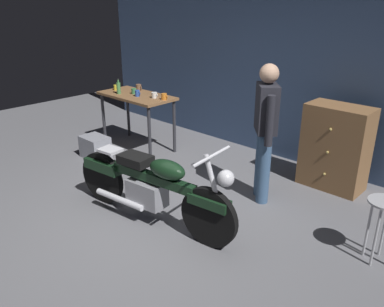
{
  "coord_description": "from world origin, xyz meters",
  "views": [
    {
      "loc": [
        2.89,
        -2.39,
        2.35
      ],
      "look_at": [
        -0.02,
        0.7,
        0.65
      ],
      "focal_mm": 36.59,
      "sensor_mm": 36.0,
      "label": 1
    }
  ],
  "objects_px": {
    "mug_orange_travel": "(164,97)",
    "bottle": "(119,88)",
    "motorcycle": "(151,185)",
    "mug_white_ceramic": "(154,95)",
    "mug_blue_enamel": "(137,93)",
    "mug_green_speckled": "(134,91)",
    "storage_bin": "(95,147)",
    "shop_stool": "(384,215)",
    "mug_brown_stoneware": "(139,88)",
    "wooden_dresser": "(335,147)",
    "person_standing": "(265,128)",
    "mug_yellow_tall": "(116,87)"
  },
  "relations": [
    {
      "from": "wooden_dresser",
      "to": "mug_orange_travel",
      "type": "relative_size",
      "value": 9.15
    },
    {
      "from": "mug_yellow_tall",
      "to": "storage_bin",
      "type": "bearing_deg",
      "value": -63.96
    },
    {
      "from": "mug_blue_enamel",
      "to": "bottle",
      "type": "distance_m",
      "value": 0.37
    },
    {
      "from": "shop_stool",
      "to": "mug_brown_stoneware",
      "type": "xyz_separation_m",
      "value": [
        -4.19,
        0.6,
        0.46
      ]
    },
    {
      "from": "shop_stool",
      "to": "mug_white_ceramic",
      "type": "relative_size",
      "value": 5.4
    },
    {
      "from": "mug_brown_stoneware",
      "to": "bottle",
      "type": "xyz_separation_m",
      "value": [
        -0.07,
        -0.35,
        0.04
      ]
    },
    {
      "from": "motorcycle",
      "to": "mug_white_ceramic",
      "type": "height_order",
      "value": "motorcycle"
    },
    {
      "from": "person_standing",
      "to": "mug_orange_travel",
      "type": "height_order",
      "value": "person_standing"
    },
    {
      "from": "storage_bin",
      "to": "mug_blue_enamel",
      "type": "xyz_separation_m",
      "value": [
        0.26,
        0.69,
        0.78
      ]
    },
    {
      "from": "wooden_dresser",
      "to": "storage_bin",
      "type": "height_order",
      "value": "wooden_dresser"
    },
    {
      "from": "shop_stool",
      "to": "mug_yellow_tall",
      "type": "xyz_separation_m",
      "value": [
        -4.52,
        0.37,
        0.44
      ]
    },
    {
      "from": "mug_white_ceramic",
      "to": "mug_orange_travel",
      "type": "height_order",
      "value": "mug_orange_travel"
    },
    {
      "from": "person_standing",
      "to": "wooden_dresser",
      "type": "relative_size",
      "value": 1.52
    },
    {
      "from": "mug_yellow_tall",
      "to": "mug_white_ceramic",
      "type": "bearing_deg",
      "value": 4.53
    },
    {
      "from": "person_standing",
      "to": "mug_yellow_tall",
      "type": "height_order",
      "value": "person_standing"
    },
    {
      "from": "storage_bin",
      "to": "mug_orange_travel",
      "type": "bearing_deg",
      "value": 49.07
    },
    {
      "from": "wooden_dresser",
      "to": "mug_yellow_tall",
      "type": "xyz_separation_m",
      "value": [
        -3.49,
        -0.84,
        0.39
      ]
    },
    {
      "from": "mug_white_ceramic",
      "to": "wooden_dresser",
      "type": "bearing_deg",
      "value": 16.54
    },
    {
      "from": "wooden_dresser",
      "to": "mug_yellow_tall",
      "type": "relative_size",
      "value": 10.7
    },
    {
      "from": "mug_yellow_tall",
      "to": "mug_white_ceramic",
      "type": "distance_m",
      "value": 0.89
    },
    {
      "from": "mug_orange_travel",
      "to": "bottle",
      "type": "distance_m",
      "value": 0.85
    },
    {
      "from": "motorcycle",
      "to": "mug_brown_stoneware",
      "type": "distance_m",
      "value": 2.69
    },
    {
      "from": "shop_stool",
      "to": "mug_orange_travel",
      "type": "distance_m",
      "value": 3.5
    },
    {
      "from": "mug_yellow_tall",
      "to": "bottle",
      "type": "xyz_separation_m",
      "value": [
        0.26,
        -0.13,
        0.05
      ]
    },
    {
      "from": "mug_orange_travel",
      "to": "person_standing",
      "type": "bearing_deg",
      "value": -5.29
    },
    {
      "from": "shop_stool",
      "to": "mug_white_ceramic",
      "type": "bearing_deg",
      "value": 173.01
    },
    {
      "from": "mug_white_ceramic",
      "to": "mug_orange_travel",
      "type": "xyz_separation_m",
      "value": [
        0.18,
        0.03,
        0.0
      ]
    },
    {
      "from": "mug_green_speckled",
      "to": "bottle",
      "type": "xyz_separation_m",
      "value": [
        -0.18,
        -0.17,
        0.05
      ]
    },
    {
      "from": "storage_bin",
      "to": "mug_yellow_tall",
      "type": "distance_m",
      "value": 1.12
    },
    {
      "from": "shop_stool",
      "to": "storage_bin",
      "type": "xyz_separation_m",
      "value": [
        -4.16,
        -0.35,
        -0.33
      ]
    },
    {
      "from": "mug_yellow_tall",
      "to": "mug_brown_stoneware",
      "type": "xyz_separation_m",
      "value": [
        0.33,
        0.22,
        0.01
      ]
    },
    {
      "from": "mug_orange_travel",
      "to": "bottle",
      "type": "xyz_separation_m",
      "value": [
        -0.82,
        -0.24,
        0.05
      ]
    },
    {
      "from": "shop_stool",
      "to": "mug_brown_stoneware",
      "type": "bearing_deg",
      "value": 171.9
    },
    {
      "from": "wooden_dresser",
      "to": "mug_brown_stoneware",
      "type": "bearing_deg",
      "value": -168.88
    },
    {
      "from": "mug_blue_enamel",
      "to": "mug_green_speckled",
      "type": "relative_size",
      "value": 0.94
    },
    {
      "from": "shop_stool",
      "to": "motorcycle",
      "type": "bearing_deg",
      "value": -154.3
    },
    {
      "from": "mug_white_ceramic",
      "to": "mug_brown_stoneware",
      "type": "xyz_separation_m",
      "value": [
        -0.56,
        0.15,
        0.01
      ]
    },
    {
      "from": "shop_stool",
      "to": "mug_orange_travel",
      "type": "relative_size",
      "value": 5.32
    },
    {
      "from": "mug_brown_stoneware",
      "to": "storage_bin",
      "type": "bearing_deg",
      "value": -88.45
    },
    {
      "from": "motorcycle",
      "to": "wooden_dresser",
      "type": "height_order",
      "value": "wooden_dresser"
    },
    {
      "from": "mug_yellow_tall",
      "to": "mug_green_speckled",
      "type": "bearing_deg",
      "value": 4.61
    },
    {
      "from": "storage_bin",
      "to": "bottle",
      "type": "relative_size",
      "value": 1.83
    },
    {
      "from": "mug_blue_enamel",
      "to": "mug_brown_stoneware",
      "type": "height_order",
      "value": "mug_brown_stoneware"
    },
    {
      "from": "mug_yellow_tall",
      "to": "bottle",
      "type": "height_order",
      "value": "bottle"
    },
    {
      "from": "mug_blue_enamel",
      "to": "mug_brown_stoneware",
      "type": "relative_size",
      "value": 0.86
    },
    {
      "from": "mug_white_ceramic",
      "to": "mug_orange_travel",
      "type": "relative_size",
      "value": 0.99
    },
    {
      "from": "mug_brown_stoneware",
      "to": "wooden_dresser",
      "type": "bearing_deg",
      "value": 11.12
    },
    {
      "from": "motorcycle",
      "to": "wooden_dresser",
      "type": "bearing_deg",
      "value": 57.44
    },
    {
      "from": "wooden_dresser",
      "to": "mug_green_speckled",
      "type": "xyz_separation_m",
      "value": [
        -3.06,
        -0.81,
        0.39
      ]
    },
    {
      "from": "wooden_dresser",
      "to": "mug_green_speckled",
      "type": "height_order",
      "value": "wooden_dresser"
    }
  ]
}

